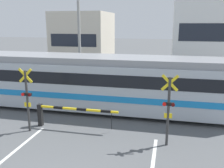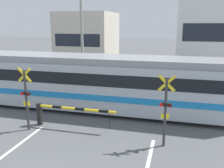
{
  "view_description": "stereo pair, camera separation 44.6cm",
  "coord_description": "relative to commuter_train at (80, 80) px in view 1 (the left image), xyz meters",
  "views": [
    {
      "loc": [
        3.08,
        -4.51,
        4.93
      ],
      "look_at": [
        0.0,
        8.87,
        1.6
      ],
      "focal_mm": 40.0,
      "sensor_mm": 36.0,
      "label": 1
    },
    {
      "loc": [
        3.51,
        -4.4,
        4.93
      ],
      "look_at": [
        0.0,
        8.87,
        1.6
      ],
      "focal_mm": 40.0,
      "sensor_mm": 36.0,
      "label": 2
    }
  ],
  "objects": [
    {
      "name": "building_left_of_street",
      "position": [
        -4.1,
        12.58,
        1.37
      ],
      "size": [
        5.56,
        6.18,
        6.1
      ],
      "color": "beige",
      "rests_on": "ground_plane"
    },
    {
      "name": "commuter_train",
      "position": [
        0.0,
        0.0,
        0.0
      ],
      "size": [
        17.38,
        3.0,
        3.14
      ],
      "color": "#ADB7C1",
      "rests_on": "ground_plane"
    },
    {
      "name": "utility_pole_streetside",
      "position": [
        -1.92,
        5.33,
        1.65
      ],
      "size": [
        0.22,
        0.22,
        6.66
      ],
      "color": "gray",
      "rests_on": "ground_plane"
    },
    {
      "name": "building_right_of_street",
      "position": [
        8.28,
        12.58,
        2.13
      ],
      "size": [
        5.96,
        6.18,
        7.63
      ],
      "color": "white",
      "rests_on": "ground_plane"
    },
    {
      "name": "crossing_signal_left",
      "position": [
        -1.17,
        -3.74,
        -0.03
      ],
      "size": [
        0.68,
        0.15,
        3.0
      ],
      "color": "#333333",
      "rests_on": "ground_plane"
    },
    {
      "name": "rail_track_far",
      "position": [
        1.99,
        0.72,
        -1.64
      ],
      "size": [
        50.0,
        0.1,
        0.08
      ],
      "color": "gray",
      "rests_on": "ground_plane"
    },
    {
      "name": "rail_track_near",
      "position": [
        1.99,
        -0.72,
        -1.64
      ],
      "size": [
        50.0,
        0.1,
        0.08
      ],
      "color": "gray",
      "rests_on": "ground_plane"
    },
    {
      "name": "crossing_barrier_far",
      "position": [
        3.9,
        2.83,
        -0.9
      ],
      "size": [
        4.03,
        0.2,
        1.11
      ],
      "color": "black",
      "rests_on": "ground_plane"
    },
    {
      "name": "crossing_barrier_near",
      "position": [
        0.08,
        -3.05,
        -0.9
      ],
      "size": [
        4.03,
        0.2,
        1.11
      ],
      "color": "black",
      "rests_on": "ground_plane"
    },
    {
      "name": "crossing_signal_right",
      "position": [
        5.15,
        -3.74,
        -0.03
      ],
      "size": [
        0.68,
        0.15,
        3.0
      ],
      "color": "#333333",
      "rests_on": "ground_plane"
    }
  ]
}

